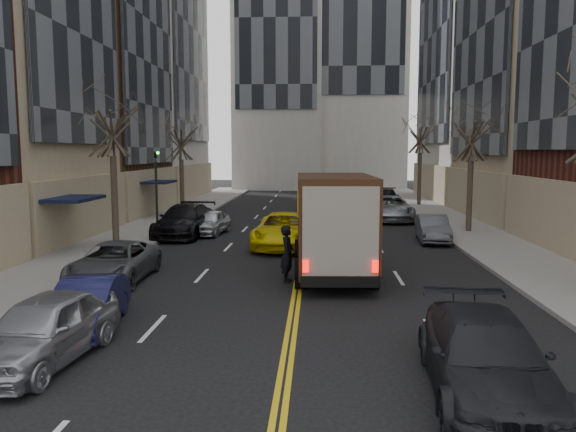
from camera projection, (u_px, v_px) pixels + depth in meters
The scene contains 19 objects.
sidewalk_left at pixel (155, 225), 33.27m from camera, with size 4.00×66.00×0.15m, color slate.
sidewalk_right at pixel (462, 227), 32.33m from camera, with size 4.00×66.00×0.15m, color slate.
tree_lf_mid at pixel (111, 103), 25.56m from camera, with size 3.20×3.20×8.91m.
tree_lf_far at pixel (181, 128), 38.52m from camera, with size 3.20×3.20×8.12m.
tree_rt_mid at pixel (472, 118), 29.65m from camera, with size 3.20×3.20×8.32m.
tree_rt_far at pixel (421, 122), 44.46m from camera, with size 3.20×3.20×9.11m.
traffic_signal at pixel (156, 184), 27.91m from camera, with size 0.29×0.26×4.70m.
ups_truck at pixel (333, 226), 19.75m from camera, with size 2.92×6.70×3.62m.
observer_sedan at pixel (486, 358), 10.13m from camera, with size 2.45×5.22×1.47m.
taxi at pixel (284, 230), 26.00m from camera, with size 2.62×5.67×1.58m, color #E0C509.
pedestrian at pixel (287, 254), 19.03m from camera, with size 0.71×0.46×1.94m, color black.
parked_lf_a at pixel (44, 329), 11.78m from camera, with size 1.72×4.27×1.45m, color #A3A5AA.
parked_lf_b at pixel (88, 304), 14.02m from camera, with size 1.35×3.86×1.27m, color #111237.
parked_lf_c at pixel (114, 262), 19.14m from camera, with size 2.21×4.78×1.33m, color #484C4F.
parked_lf_d at pixel (185, 220), 29.30m from camera, with size 2.31×5.69×1.65m, color black.
parked_lf_e at pixel (210, 222), 29.96m from camera, with size 1.52×3.78×1.29m, color #B0B2B8.
parked_rt_a at pixel (433, 228), 27.56m from camera, with size 1.39×3.98×1.31m, color #484B4F.
parked_rt_b at pixel (390, 208), 35.87m from camera, with size 2.61×5.65×1.57m, color #97999E.
parked_rt_c at pixel (385, 198), 43.84m from camera, with size 2.11×5.18×1.50m, color black.
Camera 1 is at (0.63, -5.53, 4.45)m, focal length 35.00 mm.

